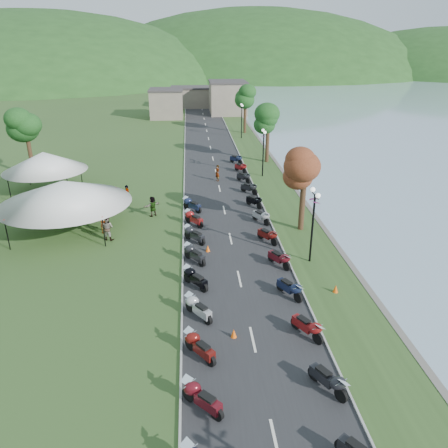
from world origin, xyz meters
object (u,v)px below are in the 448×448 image
object	(u,v)px
pedestrian_a	(105,232)
pedestrian_b	(109,239)
vendor_tent_main	(66,206)
pedestrian_c	(62,222)

from	to	relation	value
pedestrian_a	pedestrian_b	size ratio (longest dim) A/B	0.96
pedestrian_a	pedestrian_b	distance (m)	1.46
vendor_tent_main	pedestrian_b	bearing A→B (deg)	-32.89
vendor_tent_main	pedestrian_c	world-z (taller)	vendor_tent_main
vendor_tent_main	pedestrian_a	distance (m)	3.58
vendor_tent_main	pedestrian_a	world-z (taller)	vendor_tent_main
pedestrian_a	pedestrian_b	bearing A→B (deg)	-126.29
pedestrian_a	pedestrian_b	world-z (taller)	pedestrian_b
vendor_tent_main	pedestrian_b	distance (m)	4.50
vendor_tent_main	pedestrian_c	xyz separation A→B (m)	(-0.97, 1.47, -2.00)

